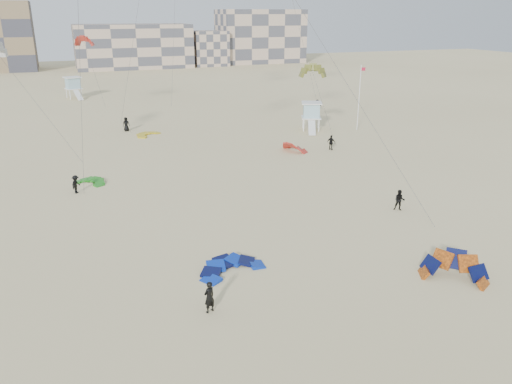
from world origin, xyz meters
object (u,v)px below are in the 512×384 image
object	(u,v)px
kite_ground_orange	(453,279)
lifeguard_tower_near	(311,116)
kite_ground_blue	(231,270)
kitesurfer_main	(209,297)

from	to	relation	value
kite_ground_orange	lifeguard_tower_near	size ratio (longest dim) A/B	0.71
kite_ground_blue	kite_ground_orange	distance (m)	13.39
kitesurfer_main	lifeguard_tower_near	world-z (taller)	lifeguard_tower_near
kite_ground_blue	kitesurfer_main	xyz separation A→B (m)	(-2.47, -3.93, 0.90)
kite_ground_blue	kitesurfer_main	size ratio (longest dim) A/B	2.22
kite_ground_blue	lifeguard_tower_near	xyz separation A→B (m)	(22.33, 33.57, 1.86)
kite_ground_blue	kite_ground_orange	world-z (taller)	kite_ground_orange
lifeguard_tower_near	kite_ground_orange	bearing A→B (deg)	-80.84
kite_ground_orange	kitesurfer_main	world-z (taller)	kite_ground_orange
kite_ground_blue	kitesurfer_main	bearing A→B (deg)	-136.70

